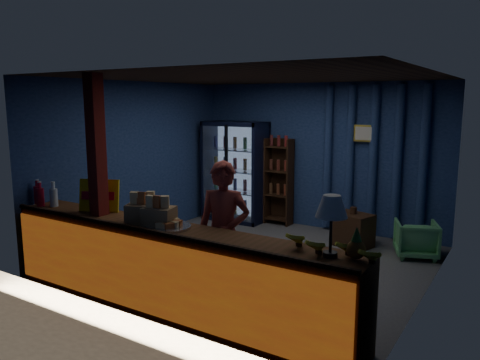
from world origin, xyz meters
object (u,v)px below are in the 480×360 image
object	(u,v)px
green_chair	(416,239)
pastry_tray	(168,226)
shopkeeper	(224,234)
table_lamp	(332,209)

from	to	relation	value
green_chair	pastry_tray	size ratio (longest dim) A/B	1.18
shopkeeper	pastry_tray	bearing A→B (deg)	-146.88
green_chair	table_lamp	size ratio (longest dim) A/B	1.08
green_chair	table_lamp	world-z (taller)	table_lamp
green_chair	pastry_tray	world-z (taller)	pastry_tray
pastry_tray	green_chair	bearing A→B (deg)	60.95
pastry_tray	table_lamp	distance (m)	1.85
green_chair	table_lamp	xyz separation A→B (m)	(-0.07, -3.31, 1.11)
shopkeeper	table_lamp	xyz separation A→B (m)	(1.42, -0.44, 0.56)
shopkeeper	pastry_tray	world-z (taller)	shopkeeper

